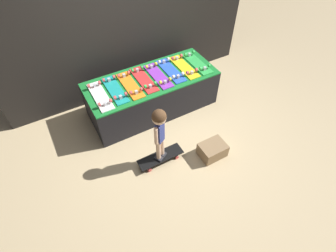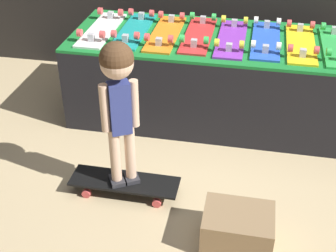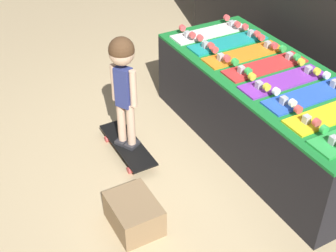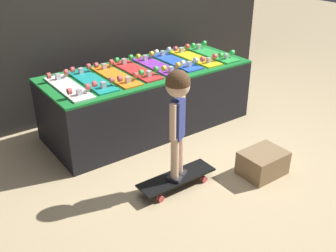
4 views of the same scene
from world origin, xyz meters
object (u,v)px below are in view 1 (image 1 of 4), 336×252
object	(u,v)px
skateboard_orange_on_rack	(130,85)
skateboard_blue_on_rack	(171,70)
storage_box	(212,150)
skateboard_green_on_rack	(197,62)
child	(159,127)
skateboard_white_on_rack	(100,96)
skateboard_on_floor	(161,157)
skateboard_yellow_on_rack	(184,66)
skateboard_purple_on_rack	(158,75)
skateboard_teal_on_rack	(115,89)
skateboard_red_on_rack	(144,79)

from	to	relation	value
skateboard_orange_on_rack	skateboard_blue_on_rack	xyz separation A→B (m)	(0.70, 0.02, 0.00)
storage_box	skateboard_green_on_rack	bearing A→B (deg)	67.49
skateboard_orange_on_rack	skateboard_green_on_rack	bearing A→B (deg)	-0.46
child	skateboard_orange_on_rack	bearing A→B (deg)	58.35
skateboard_white_on_rack	skateboard_on_floor	world-z (taller)	skateboard_white_on_rack
skateboard_white_on_rack	skateboard_yellow_on_rack	xyz separation A→B (m)	(1.40, 0.02, 0.00)
skateboard_white_on_rack	skateboard_on_floor	size ratio (longest dim) A/B	1.03
skateboard_purple_on_rack	skateboard_green_on_rack	world-z (taller)	same
skateboard_orange_on_rack	storage_box	world-z (taller)	skateboard_orange_on_rack
skateboard_on_floor	skateboard_orange_on_rack	bearing A→B (deg)	87.32
skateboard_teal_on_rack	skateboard_white_on_rack	bearing A→B (deg)	-173.51
skateboard_teal_on_rack	child	xyz separation A→B (m)	(0.19, -1.02, 0.07)
skateboard_yellow_on_rack	child	world-z (taller)	child
skateboard_yellow_on_rack	skateboard_green_on_rack	world-z (taller)	same
skateboard_white_on_rack	skateboard_purple_on_rack	world-z (taller)	same
skateboard_green_on_rack	storage_box	xyz separation A→B (m)	(-0.53, -1.27, -0.54)
skateboard_orange_on_rack	skateboard_on_floor	size ratio (longest dim) A/B	1.03
skateboard_teal_on_rack	skateboard_blue_on_rack	distance (m)	0.94
skateboard_blue_on_rack	skateboard_yellow_on_rack	world-z (taller)	same
skateboard_blue_on_rack	storage_box	world-z (taller)	skateboard_blue_on_rack
skateboard_teal_on_rack	skateboard_red_on_rack	bearing A→B (deg)	1.22
skateboard_blue_on_rack	child	bearing A→B (deg)	-126.20
skateboard_yellow_on_rack	skateboard_green_on_rack	bearing A→B (deg)	-2.47
skateboard_blue_on_rack	storage_box	bearing A→B (deg)	-92.53
skateboard_green_on_rack	skateboard_on_floor	distance (m)	1.67
skateboard_green_on_rack	child	bearing A→B (deg)	-140.73
skateboard_red_on_rack	skateboard_blue_on_rack	xyz separation A→B (m)	(0.47, -0.00, 0.00)
child	storage_box	bearing A→B (deg)	-50.46
skateboard_teal_on_rack	skateboard_purple_on_rack	distance (m)	0.70
skateboard_purple_on_rack	storage_box	size ratio (longest dim) A/B	1.86
skateboard_red_on_rack	skateboard_green_on_rack	distance (m)	0.94
skateboard_red_on_rack	skateboard_purple_on_rack	xyz separation A→B (m)	(0.23, -0.02, 0.00)
storage_box	skateboard_orange_on_rack	bearing A→B (deg)	116.79
skateboard_orange_on_rack	storage_box	size ratio (longest dim) A/B	1.86
skateboard_purple_on_rack	skateboard_orange_on_rack	bearing A→B (deg)	179.82
skateboard_purple_on_rack	skateboard_on_floor	world-z (taller)	skateboard_purple_on_rack
skateboard_red_on_rack	skateboard_on_floor	bearing A→B (deg)	-105.32
skateboard_orange_on_rack	skateboard_white_on_rack	bearing A→B (deg)	-178.14
skateboard_white_on_rack	child	bearing A→B (deg)	-66.95
skateboard_teal_on_rack	skateboard_orange_on_rack	xyz separation A→B (m)	(0.23, -0.01, 0.00)
skateboard_red_on_rack	skateboard_yellow_on_rack	bearing A→B (deg)	-1.68
skateboard_yellow_on_rack	skateboard_green_on_rack	xyz separation A→B (m)	(0.23, -0.01, 0.00)
skateboard_teal_on_rack	skateboard_red_on_rack	xyz separation A→B (m)	(0.47, 0.01, 0.00)
skateboard_orange_on_rack	skateboard_yellow_on_rack	world-z (taller)	same
skateboard_on_floor	skateboard_green_on_rack	bearing A→B (deg)	39.27
skateboard_white_on_rack	skateboard_blue_on_rack	size ratio (longest dim) A/B	1.00
skateboard_orange_on_rack	skateboard_yellow_on_rack	distance (m)	0.94
skateboard_white_on_rack	skateboard_blue_on_rack	distance (m)	1.17
skateboard_white_on_rack	child	size ratio (longest dim) A/B	0.76
skateboard_blue_on_rack	skateboard_yellow_on_rack	bearing A→B (deg)	-4.44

